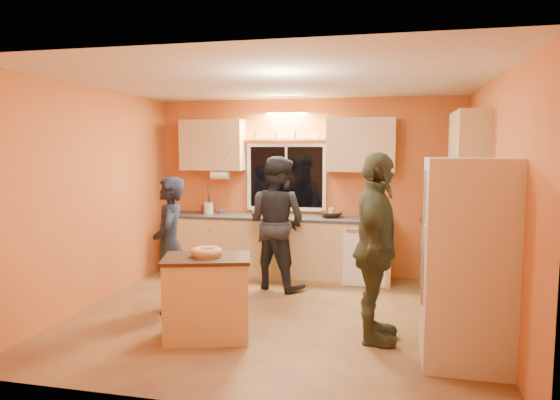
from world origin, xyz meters
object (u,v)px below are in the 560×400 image
(person_left, at_px, (170,245))
(person_right, at_px, (376,248))
(person_center, at_px, (277,223))
(refrigerator, at_px, (467,262))
(island, at_px, (207,297))

(person_left, relative_size, person_right, 0.84)
(person_left, xyz_separation_m, person_center, (0.98, 1.22, 0.11))
(person_left, distance_m, person_right, 2.37)
(refrigerator, distance_m, person_left, 3.21)
(refrigerator, height_order, person_right, person_right)
(island, xyz_separation_m, person_right, (1.62, 0.26, 0.51))
(island, height_order, person_right, person_right)
(person_left, relative_size, person_center, 0.88)
(island, xyz_separation_m, person_left, (-0.71, 0.67, 0.36))
(refrigerator, bearing_deg, person_left, 166.86)
(person_center, bearing_deg, person_left, 72.58)
(person_left, bearing_deg, refrigerator, 58.98)
(island, bearing_deg, refrigerator, -17.79)
(person_center, xyz_separation_m, person_right, (1.36, -1.63, 0.04))
(person_left, height_order, person_right, person_right)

